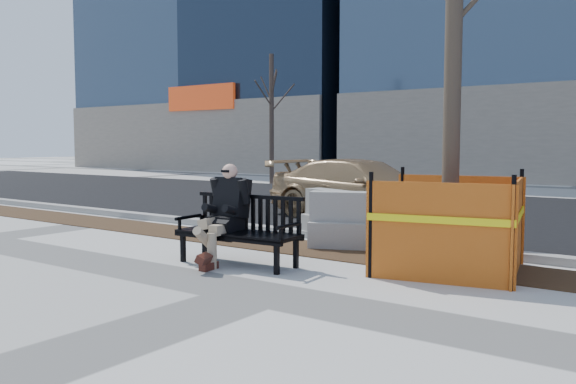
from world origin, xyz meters
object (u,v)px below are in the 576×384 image
tree_fence (448,270)px  sedan (363,219)px  jersey_barrier_left (367,247)px  seated_man (226,262)px  jersey_barrier_right (410,250)px  bench (238,265)px

tree_fence → sedan: 5.21m
tree_fence → jersey_barrier_left: tree_fence is taller
seated_man → jersey_barrier_right: seated_man is taller
jersey_barrier_left → seated_man: bearing=-92.6°
bench → tree_fence: size_ratio=0.27×
seated_man → jersey_barrier_right: 2.89m
sedan → jersey_barrier_left: sedan is taller
bench → jersey_barrier_left: bench is taller
sedan → jersey_barrier_right: 3.72m
bench → sedan: 5.34m
bench → sedan: (-0.96, 5.26, 0.00)m
bench → jersey_barrier_right: bearing=55.5°
tree_fence → jersey_barrier_right: bearing=133.2°
bench → tree_fence: 2.77m
jersey_barrier_right → sedan: bearing=107.6°
tree_fence → jersey_barrier_left: (-1.70, 0.94, 0.00)m
bench → jersey_barrier_left: bearing=67.9°
tree_fence → jersey_barrier_left: size_ratio=2.17×
bench → tree_fence: (2.44, 1.32, 0.00)m
bench → jersey_barrier_right: 2.79m
seated_man → tree_fence: tree_fence is taller
seated_man → jersey_barrier_left: bearing=62.3°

